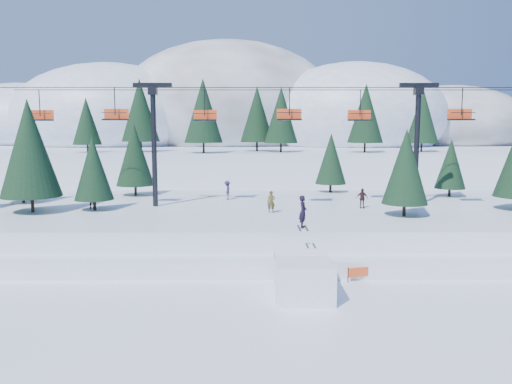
{
  "coord_description": "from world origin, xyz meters",
  "views": [
    {
      "loc": [
        -0.59,
        -23.87,
        8.93
      ],
      "look_at": [
        -0.5,
        6.0,
        5.2
      ],
      "focal_mm": 35.0,
      "sensor_mm": 36.0,
      "label": 1
    }
  ],
  "objects_px": {
    "chairlift": "(274,125)",
    "banner_near": "(369,271)",
    "banner_far": "(414,268)",
    "jump_kicker": "(303,275)"
  },
  "relations": [
    {
      "from": "chairlift",
      "to": "banner_far",
      "type": "distance_m",
      "value": 17.21
    },
    {
      "from": "jump_kicker",
      "to": "banner_near",
      "type": "bearing_deg",
      "value": 33.47
    },
    {
      "from": "jump_kicker",
      "to": "chairlift",
      "type": "height_order",
      "value": "chairlift"
    },
    {
      "from": "jump_kicker",
      "to": "chairlift",
      "type": "distance_m",
      "value": 17.82
    },
    {
      "from": "chairlift",
      "to": "banner_near",
      "type": "bearing_deg",
      "value": -68.07
    },
    {
      "from": "jump_kicker",
      "to": "banner_near",
      "type": "xyz_separation_m",
      "value": [
        4.23,
        2.8,
        -0.62
      ]
    },
    {
      "from": "banner_near",
      "to": "banner_far",
      "type": "bearing_deg",
      "value": 12.57
    },
    {
      "from": "chairlift",
      "to": "banner_near",
      "type": "distance_m",
      "value": 16.55
    },
    {
      "from": "banner_near",
      "to": "jump_kicker",
      "type": "bearing_deg",
      "value": -146.53
    },
    {
      "from": "chairlift",
      "to": "banner_far",
      "type": "height_order",
      "value": "chairlift"
    }
  ]
}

